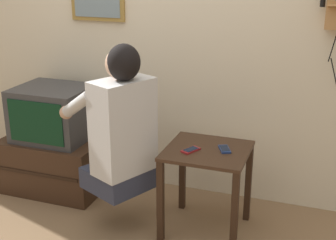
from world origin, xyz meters
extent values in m
cube|color=beige|center=(0.00, 1.26, 1.27)|extent=(6.80, 0.05, 2.55)
cube|color=#382316|center=(0.45, 0.70, 0.57)|extent=(0.52, 0.49, 0.02)
cube|color=black|center=(0.21, 0.48, 0.28)|extent=(0.04, 0.04, 0.56)
cube|color=black|center=(0.68, 0.48, 0.28)|extent=(0.04, 0.04, 0.56)
cube|color=black|center=(0.21, 0.92, 0.28)|extent=(0.04, 0.04, 0.56)
cube|color=black|center=(0.68, 0.92, 0.28)|extent=(0.04, 0.04, 0.56)
cube|color=#2D3347|center=(-0.11, 0.54, 0.36)|extent=(0.48, 0.48, 0.14)
cube|color=silver|center=(-0.05, 0.51, 0.73)|extent=(0.36, 0.44, 0.60)
sphere|color=tan|center=(-0.05, 0.51, 1.13)|extent=(0.19, 0.19, 0.19)
ellipsoid|color=black|center=(-0.02, 0.50, 1.14)|extent=(0.26, 0.27, 0.22)
cylinder|color=silver|center=(-0.34, 0.47, 0.86)|extent=(0.31, 0.20, 0.23)
cylinder|color=silver|center=(-0.20, 0.76, 0.86)|extent=(0.31, 0.20, 0.23)
sphere|color=tan|center=(-0.46, 0.53, 0.77)|extent=(0.09, 0.09, 0.09)
sphere|color=tan|center=(-0.32, 0.82, 0.77)|extent=(0.09, 0.09, 0.09)
cube|color=#382316|center=(-0.81, 0.90, 0.21)|extent=(0.76, 0.53, 0.42)
cube|color=black|center=(-0.81, 0.63, 0.23)|extent=(0.68, 0.01, 0.02)
cube|color=#38383A|center=(-0.81, 0.90, 0.61)|extent=(0.54, 0.46, 0.40)
cube|color=black|center=(-0.81, 0.67, 0.61)|extent=(0.44, 0.01, 0.31)
cylinder|color=black|center=(1.12, 1.16, 1.20)|extent=(0.04, 0.04, 0.22)
cylinder|color=black|center=(1.14, 1.17, 1.02)|extent=(0.07, 0.06, 0.19)
cube|color=maroon|center=(0.36, 0.63, 0.58)|extent=(0.11, 0.14, 0.01)
cube|color=black|center=(0.36, 0.63, 0.59)|extent=(0.09, 0.11, 0.00)
cube|color=navy|center=(0.55, 0.72, 0.58)|extent=(0.11, 0.14, 0.01)
cube|color=black|center=(0.55, 0.72, 0.59)|extent=(0.09, 0.11, 0.00)
camera|label=1|loc=(1.13, -1.94, 1.72)|focal=50.00mm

